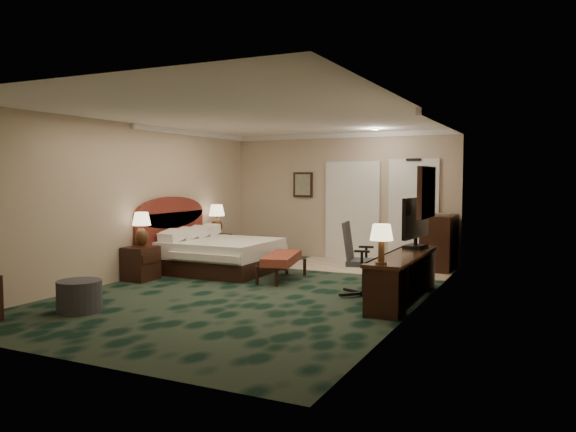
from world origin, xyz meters
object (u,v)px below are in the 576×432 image
at_px(bed_bench, 282,267).
at_px(desk_chair, 364,259).
at_px(nightstand_near, 141,263).
at_px(tv, 416,223).
at_px(lamp_near, 142,230).
at_px(minibar, 439,243).
at_px(desk, 403,278).
at_px(nightstand_far, 217,248).
at_px(ottoman, 79,296).
at_px(bed, 222,256).
at_px(lamp_far, 217,220).

relative_size(bed_bench, desk_chair, 1.19).
height_order(nightstand_near, tv, tv).
bearing_deg(lamp_near, tv, 13.61).
bearing_deg(minibar, desk, -88.97).
distance_m(nightstand_far, ottoman, 4.61).
bearing_deg(bed, nightstand_far, 126.67).
bearing_deg(minibar, tv, -88.65).
bearing_deg(lamp_far, minibar, 11.55).
relative_size(lamp_far, desk, 0.27).
height_order(bed_bench, desk, desk).
bearing_deg(minibar, lamp_far, -168.45).
bearing_deg(lamp_near, ottoman, -70.65).
xyz_separation_m(lamp_far, ottoman, (0.78, -4.53, -0.67)).
bearing_deg(lamp_near, nightstand_near, 175.51).
relative_size(nightstand_far, minibar, 0.54).
bearing_deg(minibar, nightstand_near, -143.27).
xyz_separation_m(bed, ottoman, (-0.00, -3.47, -0.09)).
height_order(tv, desk_chair, tv).
height_order(desk_chair, minibar, desk_chair).
distance_m(nightstand_near, bed_bench, 2.43).
xyz_separation_m(desk, minibar, (-0.05, 2.98, 0.19)).
xyz_separation_m(bed_bench, desk, (2.29, -0.74, 0.11)).
xyz_separation_m(tv, minibar, (-0.05, 2.23, -0.54)).
relative_size(bed, desk_chair, 1.70).
distance_m(desk, minibar, 2.98).
distance_m(ottoman, minibar, 6.55).
height_order(bed_bench, minibar, minibar).
bearing_deg(desk, ottoman, -146.34).
bearing_deg(lamp_near, nightstand_far, 91.00).
height_order(bed, desk, desk).
relative_size(bed, bed_bench, 1.42).
relative_size(nightstand_far, desk_chair, 0.51).
bearing_deg(lamp_near, bed_bench, 26.28).
bearing_deg(bed_bench, minibar, 30.82).
xyz_separation_m(ottoman, desk_chair, (3.08, 2.54, 0.35)).
distance_m(bed, lamp_near, 1.64).
relative_size(desk, tv, 2.34).
relative_size(lamp_near, ottoman, 1.03).
bearing_deg(desk_chair, lamp_far, 141.91).
xyz_separation_m(nightstand_near, lamp_near, (0.04, -0.00, 0.59)).
bearing_deg(bed, lamp_near, -119.35).
xyz_separation_m(bed, bed_bench, (1.40, -0.28, -0.07)).
relative_size(bed, nightstand_near, 3.26).
height_order(nightstand_far, tv, tv).
height_order(lamp_far, bed_bench, lamp_far).
bearing_deg(tv, bed, -176.76).
xyz_separation_m(nightstand_near, bed_bench, (2.19, 1.06, -0.06)).
bearing_deg(nightstand_far, nightstand_near, -89.91).
bearing_deg(ottoman, tv, 40.99).
bearing_deg(bed_bench, desk, -32.05).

